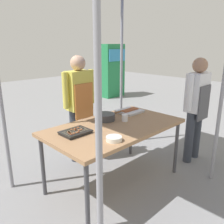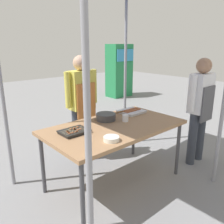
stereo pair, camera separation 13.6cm
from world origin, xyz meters
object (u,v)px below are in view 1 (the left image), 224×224
(drink_cup_near_edge, at_px, (125,118))
(customer_nearby, at_px, (197,103))
(cooking_wok, at_px, (105,117))
(neighbor_stall_left, at_px, (111,71))
(tray_meat_skewers, at_px, (75,132))
(vendor_woman, at_px, (80,101))
(stall_table, at_px, (115,130))
(tray_grilled_sausages, at_px, (130,111))
(condiment_bowl, at_px, (114,139))

(drink_cup_near_edge, distance_m, customer_nearby, 1.13)
(cooking_wok, distance_m, neighbor_stall_left, 4.82)
(customer_nearby, bearing_deg, cooking_wok, 154.03)
(drink_cup_near_edge, bearing_deg, customer_nearby, -20.18)
(tray_meat_skewers, height_order, drink_cup_near_edge, drink_cup_near_edge)
(tray_meat_skewers, relative_size, vendor_woman, 0.20)
(cooking_wok, bearing_deg, neighbor_stall_left, 44.82)
(drink_cup_near_edge, distance_m, vendor_woman, 0.79)
(neighbor_stall_left, bearing_deg, stall_table, -133.81)
(stall_table, bearing_deg, customer_nearby, -16.23)
(stall_table, relative_size, neighbor_stall_left, 0.97)
(tray_meat_skewers, xyz_separation_m, neighbor_stall_left, (3.95, 3.51, 0.06))
(cooking_wok, xyz_separation_m, vendor_woman, (0.05, 0.59, 0.09))
(tray_grilled_sausages, relative_size, neighbor_stall_left, 0.20)
(condiment_bowl, relative_size, neighbor_stall_left, 0.10)
(cooking_wok, bearing_deg, tray_meat_skewers, -167.77)
(stall_table, height_order, tray_meat_skewers, tray_meat_skewers)
(drink_cup_near_edge, relative_size, vendor_woman, 0.06)
(cooking_wok, relative_size, neighbor_stall_left, 0.24)
(customer_nearby, bearing_deg, stall_table, 163.77)
(stall_table, relative_size, cooking_wok, 3.98)
(tray_grilled_sausages, xyz_separation_m, vendor_woman, (-0.41, 0.58, 0.12))
(drink_cup_near_edge, bearing_deg, stall_table, -172.86)
(condiment_bowl, bearing_deg, tray_grilled_sausages, 32.54)
(drink_cup_near_edge, bearing_deg, vendor_woman, 96.59)
(tray_meat_skewers, xyz_separation_m, condiment_bowl, (0.16, -0.41, 0.01))
(cooking_wok, relative_size, condiment_bowl, 2.57)
(condiment_bowl, relative_size, customer_nearby, 0.11)
(stall_table, height_order, vendor_woman, vendor_woman)
(cooking_wok, bearing_deg, customer_nearby, -25.97)
(tray_grilled_sausages, height_order, tray_meat_skewers, tray_grilled_sausages)
(customer_nearby, bearing_deg, vendor_woman, 134.41)
(cooking_wok, xyz_separation_m, neighbor_stall_left, (3.42, 3.39, 0.03))
(tray_grilled_sausages, distance_m, drink_cup_near_edge, 0.38)
(tray_grilled_sausages, distance_m, neighbor_stall_left, 4.49)
(stall_table, xyz_separation_m, tray_meat_skewers, (-0.49, 0.10, 0.07))
(tray_grilled_sausages, distance_m, condiment_bowl, 1.00)
(customer_nearby, distance_m, neighbor_stall_left, 4.55)
(vendor_woman, bearing_deg, tray_meat_skewers, 50.06)
(stall_table, xyz_separation_m, neighbor_stall_left, (3.47, 3.61, 0.13))
(condiment_bowl, height_order, neighbor_stall_left, neighbor_stall_left)
(stall_table, xyz_separation_m, cooking_wok, (0.05, 0.22, 0.10))
(vendor_woman, bearing_deg, drink_cup_near_edge, 96.59)
(tray_grilled_sausages, xyz_separation_m, drink_cup_near_edge, (-0.32, -0.21, 0.02))
(tray_grilled_sausages, distance_m, tray_meat_skewers, 1.01)
(stall_table, relative_size, customer_nearby, 1.08)
(stall_table, distance_m, vendor_woman, 0.83)
(stall_table, distance_m, drink_cup_near_edge, 0.22)
(tray_meat_skewers, relative_size, neighbor_stall_left, 0.18)
(stall_table, height_order, neighbor_stall_left, neighbor_stall_left)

